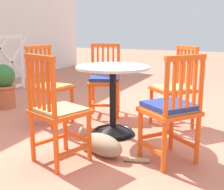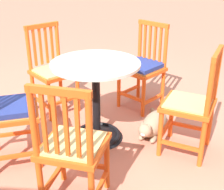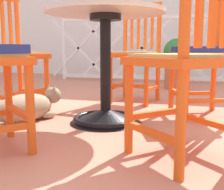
{
  "view_description": "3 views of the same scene",
  "coord_description": "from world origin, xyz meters",
  "px_view_note": "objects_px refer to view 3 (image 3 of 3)",
  "views": [
    {
      "loc": [
        -2.85,
        -1.13,
        1.11
      ],
      "look_at": [
        -0.27,
        0.02,
        0.47
      ],
      "focal_mm": 47.42,
      "sensor_mm": 36.0,
      "label": 1
    },
    {
      "loc": [
        -0.47,
        2.53,
        1.56
      ],
      "look_at": [
        -0.24,
        -0.02,
        0.39
      ],
      "focal_mm": 49.96,
      "sensor_mm": 36.0,
      "label": 2
    },
    {
      "loc": [
        0.44,
        -1.7,
        0.48
      ],
      "look_at": [
        -0.06,
        0.07,
        0.19
      ],
      "focal_mm": 45.78,
      "sensor_mm": 36.0,
      "label": 3
    }
  ],
  "objects_px": {
    "orange_chair_at_corner": "(12,56)",
    "tabby_cat": "(29,107)",
    "orange_chair_facing_out": "(189,61)",
    "terracotta_planter": "(176,62)",
    "orange_chair_by_planter": "(136,55)",
    "orange_chair_tucked_in": "(205,55)",
    "cafe_table": "(106,80)"
  },
  "relations": [
    {
      "from": "orange_chair_at_corner",
      "to": "orange_chair_facing_out",
      "type": "xyz_separation_m",
      "value": [
        1.33,
        -0.67,
        0.0
      ]
    },
    {
      "from": "tabby_cat",
      "to": "orange_chair_by_planter",
      "type": "bearing_deg",
      "value": 59.35
    },
    {
      "from": "orange_chair_by_planter",
      "to": "orange_chair_at_corner",
      "type": "bearing_deg",
      "value": -140.78
    },
    {
      "from": "orange_chair_tucked_in",
      "to": "tabby_cat",
      "type": "relative_size",
      "value": 1.24
    },
    {
      "from": "cafe_table",
      "to": "terracotta_planter",
      "type": "distance_m",
      "value": 1.86
    },
    {
      "from": "cafe_table",
      "to": "orange_chair_at_corner",
      "type": "bearing_deg",
      "value": 169.83
    },
    {
      "from": "tabby_cat",
      "to": "terracotta_planter",
      "type": "height_order",
      "value": "terracotta_planter"
    },
    {
      "from": "orange_chair_tucked_in",
      "to": "terracotta_planter",
      "type": "distance_m",
      "value": 1.46
    },
    {
      "from": "orange_chair_facing_out",
      "to": "orange_chair_at_corner",
      "type": "bearing_deg",
      "value": 153.26
    },
    {
      "from": "cafe_table",
      "to": "terracotta_planter",
      "type": "xyz_separation_m",
      "value": [
        0.35,
        1.82,
        0.04
      ]
    },
    {
      "from": "orange_chair_facing_out",
      "to": "terracotta_planter",
      "type": "height_order",
      "value": "orange_chair_facing_out"
    },
    {
      "from": "cafe_table",
      "to": "orange_chair_facing_out",
      "type": "distance_m",
      "value": 0.76
    },
    {
      "from": "orange_chair_at_corner",
      "to": "tabby_cat",
      "type": "distance_m",
      "value": 0.51
    },
    {
      "from": "orange_chair_by_planter",
      "to": "orange_chair_tucked_in",
      "type": "bearing_deg",
      "value": -36.59
    },
    {
      "from": "orange_chair_facing_out",
      "to": "terracotta_planter",
      "type": "xyz_separation_m",
      "value": [
        -0.18,
        2.35,
        -0.11
      ]
    },
    {
      "from": "tabby_cat",
      "to": "orange_chair_at_corner",
      "type": "bearing_deg",
      "value": 139.62
    },
    {
      "from": "orange_chair_at_corner",
      "to": "tabby_cat",
      "type": "height_order",
      "value": "orange_chair_at_corner"
    },
    {
      "from": "orange_chair_at_corner",
      "to": "terracotta_planter",
      "type": "bearing_deg",
      "value": 55.56
    },
    {
      "from": "cafe_table",
      "to": "orange_chair_facing_out",
      "type": "bearing_deg",
      "value": -44.82
    },
    {
      "from": "terracotta_planter",
      "to": "orange_chair_by_planter",
      "type": "bearing_deg",
      "value": -107.31
    },
    {
      "from": "orange_chair_facing_out",
      "to": "tabby_cat",
      "type": "height_order",
      "value": "orange_chair_facing_out"
    },
    {
      "from": "cafe_table",
      "to": "orange_chair_by_planter",
      "type": "bearing_deg",
      "value": 87.26
    },
    {
      "from": "orange_chair_by_planter",
      "to": "terracotta_planter",
      "type": "height_order",
      "value": "orange_chair_by_planter"
    },
    {
      "from": "orange_chair_tucked_in",
      "to": "orange_chair_at_corner",
      "type": "relative_size",
      "value": 1.0
    },
    {
      "from": "orange_chair_tucked_in",
      "to": "terracotta_planter",
      "type": "bearing_deg",
      "value": 101.14
    },
    {
      "from": "orange_chair_facing_out",
      "to": "cafe_table",
      "type": "bearing_deg",
      "value": 135.18
    },
    {
      "from": "cafe_table",
      "to": "orange_chair_by_planter",
      "type": "height_order",
      "value": "orange_chair_by_planter"
    },
    {
      "from": "orange_chair_by_planter",
      "to": "orange_chair_facing_out",
      "type": "distance_m",
      "value": 1.45
    },
    {
      "from": "orange_chair_tucked_in",
      "to": "orange_chair_at_corner",
      "type": "distance_m",
      "value": 1.45
    },
    {
      "from": "cafe_table",
      "to": "orange_chair_by_planter",
      "type": "relative_size",
      "value": 0.83
    },
    {
      "from": "orange_chair_by_planter",
      "to": "tabby_cat",
      "type": "distance_m",
      "value": 1.14
    },
    {
      "from": "orange_chair_at_corner",
      "to": "terracotta_planter",
      "type": "relative_size",
      "value": 1.47
    }
  ]
}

